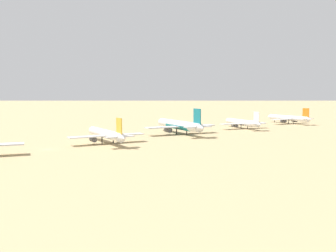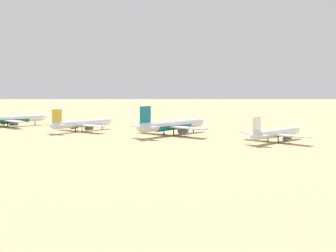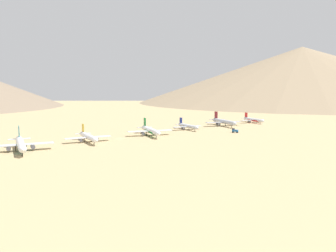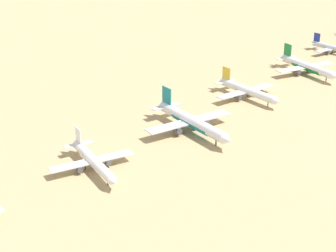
{
  "view_description": "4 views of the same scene",
  "coord_description": "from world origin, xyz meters",
  "px_view_note": "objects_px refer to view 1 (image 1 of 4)",
  "views": [
    {
      "loc": [
        -151.08,
        39.17,
        22.67
      ],
      "look_at": [
        11.89,
        -63.86,
        5.4
      ],
      "focal_mm": 40.63,
      "sensor_mm": 36.0,
      "label": 1
    },
    {
      "loc": [
        -138.74,
        -188.04,
        21.51
      ],
      "look_at": [
        18.56,
        -73.1,
        4.27
      ],
      "focal_mm": 43.08,
      "sensor_mm": 36.0,
      "label": 2
    },
    {
      "loc": [
        254.72,
        -107.19,
        41.18
      ],
      "look_at": [
        -10.93,
        50.78,
        6.06
      ],
      "focal_mm": 37.48,
      "sensor_mm": 36.0,
      "label": 3
    },
    {
      "loc": [
        173.72,
        -213.72,
        89.14
      ],
      "look_at": [
        15.97,
        -85.63,
        4.41
      ],
      "focal_mm": 57.65,
      "sensor_mm": 36.0,
      "label": 4
    }
  ],
  "objects_px": {
    "parked_jet_0": "(289,118)",
    "parked_jet_3": "(106,134)",
    "parked_jet_1": "(243,123)",
    "parked_jet_2": "(179,125)"
  },
  "relations": [
    {
      "from": "parked_jet_1",
      "to": "parked_jet_3",
      "type": "xyz_separation_m",
      "value": [
        -18.1,
        98.81,
        0.38
      ]
    },
    {
      "from": "parked_jet_2",
      "to": "parked_jet_1",
      "type": "bearing_deg",
      "value": -85.25
    },
    {
      "from": "parked_jet_2",
      "to": "parked_jet_3",
      "type": "relative_size",
      "value": 1.19
    },
    {
      "from": "parked_jet_0",
      "to": "parked_jet_2",
      "type": "height_order",
      "value": "parked_jet_2"
    },
    {
      "from": "parked_jet_0",
      "to": "parked_jet_2",
      "type": "bearing_deg",
      "value": 97.7
    },
    {
      "from": "parked_jet_1",
      "to": "parked_jet_0",
      "type": "bearing_deg",
      "value": -79.61
    },
    {
      "from": "parked_jet_1",
      "to": "parked_jet_2",
      "type": "bearing_deg",
      "value": 94.75
    },
    {
      "from": "parked_jet_0",
      "to": "parked_jet_3",
      "type": "xyz_separation_m",
      "value": [
        -28.09,
        153.29,
        0.18
      ]
    },
    {
      "from": "parked_jet_1",
      "to": "parked_jet_3",
      "type": "relative_size",
      "value": 0.91
    },
    {
      "from": "parked_jet_0",
      "to": "parked_jet_1",
      "type": "xyz_separation_m",
      "value": [
        -9.99,
        54.48,
        -0.2
      ]
    }
  ]
}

